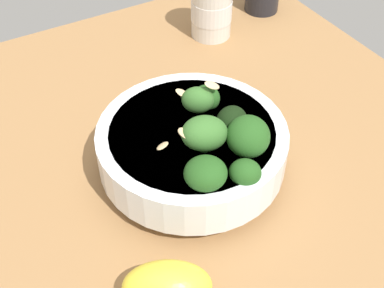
{
  "coord_description": "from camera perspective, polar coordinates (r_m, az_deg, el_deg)",
  "views": [
    {
      "loc": [
        -22.6,
        -38.84,
        41.07
      ],
      "look_at": [
        -3.65,
        -5.75,
        4.0
      ],
      "focal_mm": 47.28,
      "sensor_mm": 36.0,
      "label": 1
    }
  ],
  "objects": [
    {
      "name": "ground_plane",
      "position": [
        0.62,
        0.28,
        0.49
      ],
      "size": [
        60.98,
        60.98,
        3.72
      ],
      "primitive_type": "cube",
      "color": "#996D42"
    },
    {
      "name": "bowl_of_broccoli",
      "position": [
        0.53,
        0.38,
        -0.12
      ],
      "size": [
        19.94,
        19.94,
        10.57
      ],
      "color": "white",
      "rests_on": "ground_plane"
    },
    {
      "name": "lemon_wedge",
      "position": [
        0.45,
        -2.83,
        -15.75
      ],
      "size": [
        9.06,
        7.74,
        4.39
      ],
      "primitive_type": "ellipsoid",
      "rotation": [
        0.0,
        0.0,
        2.66
      ],
      "color": "yellow",
      "rests_on": "ground_plane"
    },
    {
      "name": "bottle_short",
      "position": [
        0.75,
        2.22,
        15.35
      ],
      "size": [
        5.95,
        5.95,
        10.83
      ],
      "color": "beige",
      "rests_on": "ground_plane"
    }
  ]
}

